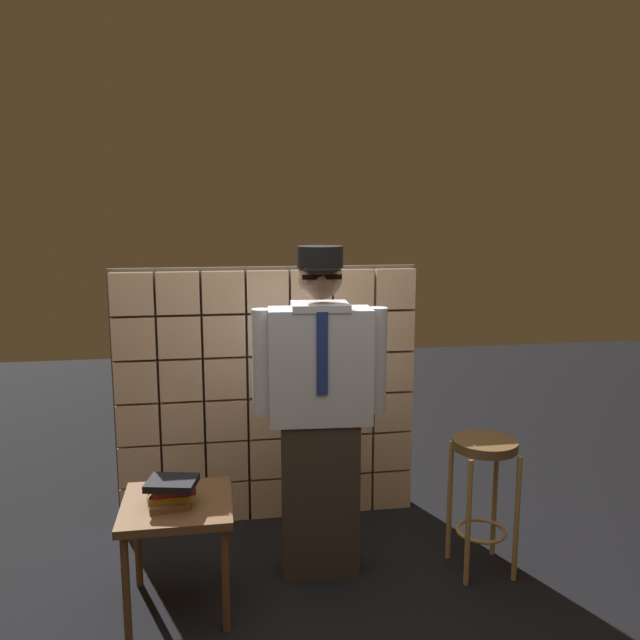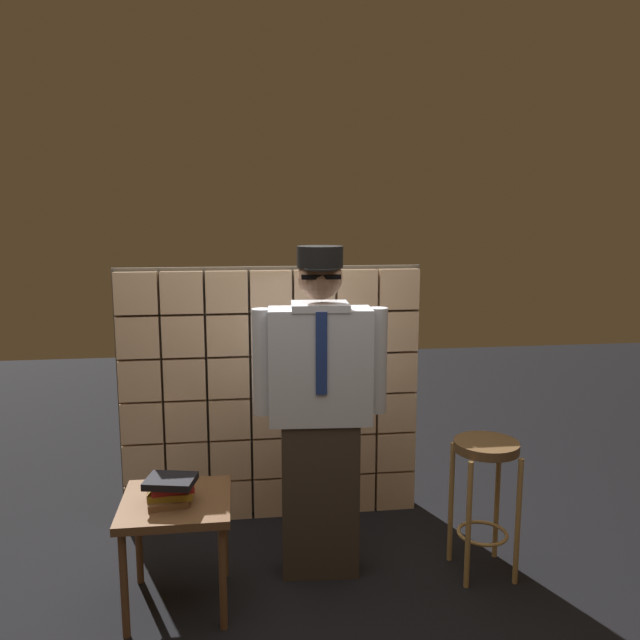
# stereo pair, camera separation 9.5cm
# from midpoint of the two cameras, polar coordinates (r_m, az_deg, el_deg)

# --- Properties ---
(ground_plane) EXTENTS (12.00, 12.00, 0.00)m
(ground_plane) POSITION_cam_midpoint_polar(r_m,az_deg,el_deg) (3.28, -1.89, -26.06)
(ground_plane) COLOR black
(glass_block_wall) EXTENTS (1.88, 0.10, 1.61)m
(glass_block_wall) POSITION_cam_midpoint_polar(r_m,az_deg,el_deg) (4.00, -3.65, -6.81)
(glass_block_wall) COLOR #E0B78C
(glass_block_wall) RESTS_ON ground
(standing_person) EXTENTS (0.70, 0.31, 1.75)m
(standing_person) POSITION_cam_midpoint_polar(r_m,az_deg,el_deg) (3.32, 0.83, -7.92)
(standing_person) COLOR #382D23
(standing_person) RESTS_ON ground
(bar_stool) EXTENTS (0.34, 0.34, 0.73)m
(bar_stool) POSITION_cam_midpoint_polar(r_m,az_deg,el_deg) (3.56, 15.37, -13.29)
(bar_stool) COLOR brown
(bar_stool) RESTS_ON ground
(side_table) EXTENTS (0.52, 0.52, 0.55)m
(side_table) POSITION_cam_midpoint_polar(r_m,az_deg,el_deg) (3.27, -11.92, -16.67)
(side_table) COLOR brown
(side_table) RESTS_ON ground
(book_stack) EXTENTS (0.26, 0.22, 0.13)m
(book_stack) POSITION_cam_midpoint_polar(r_m,az_deg,el_deg) (3.18, -12.43, -14.65)
(book_stack) COLOR brown
(book_stack) RESTS_ON side_table
(coffee_mug) EXTENTS (0.13, 0.08, 0.09)m
(coffee_mug) POSITION_cam_midpoint_polar(r_m,az_deg,el_deg) (3.25, -13.64, -14.52)
(coffee_mug) COLOR silver
(coffee_mug) RESTS_ON side_table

